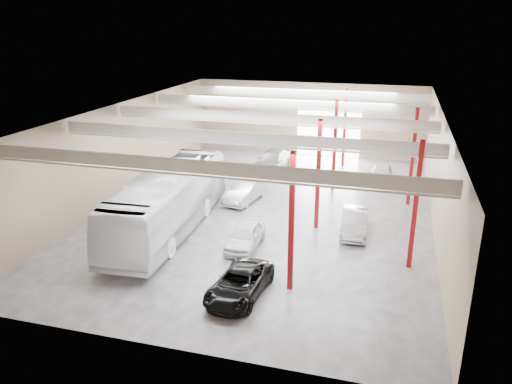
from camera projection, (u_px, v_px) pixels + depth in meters
The scene contains 8 objects.
depot_shell at pixel (271, 140), 33.61m from camera, with size 22.12×32.12×7.06m.
coach_bus at pixel (169, 201), 31.04m from camera, with size 3.26×13.93×3.88m, color white.
black_sedan at pixel (240, 283), 23.91m from camera, with size 2.21×4.78×1.33m, color black.
car_row_a at pixel (245, 235), 29.08m from camera, with size 1.69×4.20×1.43m, color white.
car_row_b at pixel (245, 191), 36.47m from camera, with size 1.61×4.60×1.52m, color #B8B8BD.
car_row_c at pixel (272, 161), 43.79m from camera, with size 2.38×5.86×1.70m, color slate.
car_right_near at pixel (355, 222), 30.97m from camera, with size 1.57×4.50×1.48m, color #B9B8BD.
car_right_far at pixel (381, 173), 40.76m from camera, with size 1.71×4.26×1.45m, color silver.
Camera 1 is at (8.12, -31.47, 12.64)m, focal length 35.00 mm.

